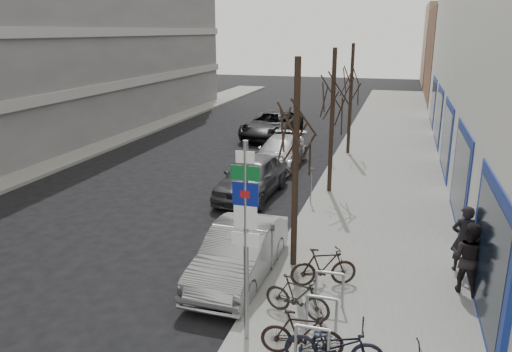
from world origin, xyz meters
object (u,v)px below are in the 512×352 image
Objects in this scene: bike_near_right at (302,334)px; lane_car at (272,125)px; meter_back at (333,148)px; parked_car_mid at (252,176)px; highway_sign_pole at (246,231)px; pedestrian_near at (464,238)px; bike_rack at (322,310)px; bike_far_inner at (324,267)px; bike_mid_curb at (334,341)px; parked_car_front at (239,253)px; meter_front at (272,243)px; bike_mid_inner at (297,296)px; pedestrian_far at (469,257)px; meter_mid at (311,182)px; parked_car_back at (280,152)px; tree_near at (297,115)px; tree_mid at (333,87)px; tree_far at (352,73)px.

lane_car reaches higher than bike_near_right.
meter_back is 0.28× the size of parked_car_mid.
highway_sign_pole is 6.37m from pedestrian_near.
bike_rack is 1.38× the size of bike_far_inner.
parked_car_front is (-2.80, 3.02, -0.00)m from bike_mid_curb.
bike_mid_inner is (1.05, -1.92, -0.30)m from meter_front.
pedestrian_far is (3.00, 2.63, 0.37)m from bike_rack.
meter_mid and meter_back have the same top height.
pedestrian_near is at bearing -30.85° from parked_car_mid.
meter_mid is 9.17m from bike_mid_curb.
bike_near_right is 1.04× the size of bike_mid_inner.
meter_back is (-0.25, 14.01, -1.54)m from highway_sign_pole.
bike_far_inner is at bearing 18.25° from pedestrian_near.
bike_rack is at bearing 23.59° from highway_sign_pole.
pedestrian_near is at bearing -33.89° from bike_mid_inner.
highway_sign_pole is at bearing 68.27° from pedestrian_far.
meter_front is 1.47m from bike_far_inner.
bike_far_inner is at bearing 66.33° from highway_sign_pole.
parked_car_mid is 10.80m from lane_car.
highway_sign_pole is 13.91m from parked_car_back.
tree_near is at bearing 27.66° from bike_mid_inner.
lane_car is at bearing 13.85° from bike_mid_curb.
bike_rack is 1.78× the size of meter_back.
parked_car_back is 2.63× the size of pedestrian_far.
meter_mid reaches higher than parked_car_front.
tree_near reaches higher than lane_car.
bike_rack is 10.08m from tree_mid.
bike_mid_curb is at bearing -111.71° from bike_near_right.
bike_far_inner reaches higher than bike_mid_inner.
meter_back is at bearing 97.02° from bike_rack.
tree_near is 10.97m from parked_car_back.
pedestrian_far is at bearing 7.78° from parked_car_front.
tree_near is 4.33× the size of meter_mid.
tree_near reaches higher than pedestrian_far.
parked_car_back is 12.47m from pedestrian_far.
parked_car_back is at bearing 100.86° from highway_sign_pole.
pedestrian_far reaches higher than parked_car_mid.
meter_mid is at bearing 101.80° from bike_rack.
tree_far reaches higher than bike_far_inner.
bike_mid_curb is 1.04× the size of pedestrian_near.
tree_far reaches higher than bike_mid_inner.
pedestrian_near reaches higher than meter_back.
parked_car_front is (-0.75, -0.41, -0.21)m from meter_front.
highway_sign_pole reaches higher than lane_car.
lane_car is (-3.59, 17.04, 0.07)m from parked_car_front.
bike_near_right is at bearing -65.14° from parked_car_mid.
tree_far is 8.66m from parked_car_mid.
tree_far is 14.38m from bike_far_inner.
bike_rack is at bearing -68.02° from lane_car.
tree_mid is 4.33× the size of meter_front.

